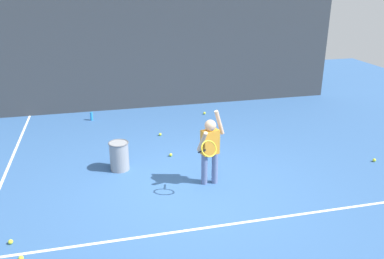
# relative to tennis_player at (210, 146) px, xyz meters

# --- Properties ---
(ground_plane) EXTENTS (20.00, 20.00, 0.00)m
(ground_plane) POSITION_rel_tennis_player_xyz_m (-0.38, -0.10, -0.73)
(ground_plane) COLOR #335B93
(court_line_baseline) EXTENTS (9.00, 0.05, 0.00)m
(court_line_baseline) POSITION_rel_tennis_player_xyz_m (-0.38, -1.30, -0.72)
(court_line_baseline) COLOR white
(court_line_baseline) RESTS_ON ground
(court_line_sideline) EXTENTS (0.05, 9.00, 0.00)m
(court_line_sideline) POSITION_rel_tennis_player_xyz_m (-3.64, 0.90, -0.72)
(court_line_sideline) COLOR white
(court_line_sideline) RESTS_ON ground
(back_fence_windscreen) EXTENTS (10.74, 0.08, 3.61)m
(back_fence_windscreen) POSITION_rel_tennis_player_xyz_m (-0.38, 4.78, 1.08)
(back_fence_windscreen) COLOR #383D42
(back_fence_windscreen) RESTS_ON ground
(fence_post_1) EXTENTS (0.09, 0.09, 3.76)m
(fence_post_1) POSITION_rel_tennis_player_xyz_m (-0.38, 4.84, 1.15)
(fence_post_1) COLOR slate
(fence_post_1) RESTS_ON ground
(fence_post_2) EXTENTS (0.09, 0.09, 3.76)m
(fence_post_2) POSITION_rel_tennis_player_xyz_m (4.84, 4.84, 1.15)
(fence_post_2) COLOR slate
(fence_post_2) RESTS_ON ground
(tennis_player) EXTENTS (0.60, 0.71, 1.35)m
(tennis_player) POSITION_rel_tennis_player_xyz_m (0.00, 0.00, 0.00)
(tennis_player) COLOR slate
(tennis_player) RESTS_ON ground
(ball_hopper) EXTENTS (0.38, 0.38, 0.56)m
(ball_hopper) POSITION_rel_tennis_player_xyz_m (-1.52, 0.96, -0.44)
(ball_hopper) COLOR gray
(ball_hopper) RESTS_ON ground
(water_bottle) EXTENTS (0.07, 0.07, 0.22)m
(water_bottle) POSITION_rel_tennis_player_xyz_m (-2.03, 3.99, -0.62)
(water_bottle) COLOR #268CD8
(water_bottle) RESTS_ON ground
(tennis_ball_0) EXTENTS (0.07, 0.07, 0.07)m
(tennis_ball_0) POSITION_rel_tennis_player_xyz_m (0.94, 3.77, -0.69)
(tennis_ball_0) COLOR #CCE033
(tennis_ball_0) RESTS_ON ground
(tennis_ball_1) EXTENTS (0.07, 0.07, 0.07)m
(tennis_ball_1) POSITION_rel_tennis_player_xyz_m (-0.48, 2.51, -0.69)
(tennis_ball_1) COLOR #CCE033
(tennis_ball_1) RESTS_ON ground
(tennis_ball_2) EXTENTS (0.07, 0.07, 0.07)m
(tennis_ball_2) POSITION_rel_tennis_player_xyz_m (-2.97, -1.43, -0.69)
(tennis_ball_2) COLOR #CCE033
(tennis_ball_2) RESTS_ON ground
(tennis_ball_3) EXTENTS (0.07, 0.07, 0.07)m
(tennis_ball_3) POSITION_rel_tennis_player_xyz_m (-3.17, -1.03, -0.69)
(tennis_ball_3) COLOR #CCE033
(tennis_ball_3) RESTS_ON ground
(tennis_ball_4) EXTENTS (0.07, 0.07, 0.07)m
(tennis_ball_4) POSITION_rel_tennis_player_xyz_m (3.48, 0.10, -0.69)
(tennis_ball_4) COLOR #CCE033
(tennis_ball_4) RESTS_ON ground
(tennis_ball_5) EXTENTS (0.07, 0.07, 0.07)m
(tennis_ball_5) POSITION_rel_tennis_player_xyz_m (-0.46, 1.31, -0.69)
(tennis_ball_5) COLOR #CCE033
(tennis_ball_5) RESTS_ON ground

